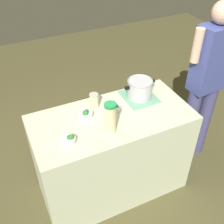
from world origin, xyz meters
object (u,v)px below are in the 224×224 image
(broccoli_bowl_front, at_px, (69,140))
(broccoli_bowl_center, at_px, (86,114))
(cooking_pot, at_px, (140,88))
(person_cook, at_px, (206,82))
(lemonade_pitcher, at_px, (110,118))
(broccoli_bowl_back, at_px, (114,107))
(mason_jar, at_px, (94,101))

(broccoli_bowl_front, relative_size, broccoli_bowl_center, 0.93)
(cooking_pot, xyz_separation_m, person_cook, (0.68, -0.11, -0.06))
(broccoli_bowl_front, distance_m, broccoli_bowl_center, 0.32)
(lemonade_pitcher, xyz_separation_m, broccoli_bowl_front, (-0.33, 0.02, -0.11))
(cooking_pot, bearing_deg, lemonade_pitcher, -144.44)
(broccoli_bowl_front, bearing_deg, person_cook, 7.17)
(broccoli_bowl_center, distance_m, broccoli_bowl_back, 0.26)
(lemonade_pitcher, xyz_separation_m, broccoli_bowl_back, (0.15, 0.24, -0.11))
(lemonade_pitcher, height_order, broccoli_bowl_center, lemonade_pitcher)
(broccoli_bowl_front, relative_size, broccoli_bowl_back, 0.99)
(lemonade_pitcher, distance_m, person_cook, 1.14)
(mason_jar, height_order, broccoli_bowl_front, mason_jar)
(broccoli_bowl_front, bearing_deg, mason_jar, 43.84)
(cooking_pot, relative_size, person_cook, 0.17)
(broccoli_bowl_center, relative_size, broccoli_bowl_back, 1.06)
(lemonade_pitcher, relative_size, mason_jar, 1.98)
(cooking_pot, distance_m, person_cook, 0.69)
(broccoli_bowl_center, height_order, broccoli_bowl_back, broccoli_bowl_center)
(broccoli_bowl_center, bearing_deg, broccoli_bowl_front, -134.15)
(cooking_pot, relative_size, broccoli_bowl_center, 2.47)
(mason_jar, bearing_deg, lemonade_pitcher, -91.02)
(mason_jar, distance_m, broccoli_bowl_front, 0.47)
(cooking_pot, distance_m, lemonade_pitcher, 0.54)
(broccoli_bowl_front, height_order, broccoli_bowl_back, broccoli_bowl_front)
(person_cook, bearing_deg, broccoli_bowl_back, 177.63)
(lemonade_pitcher, distance_m, broccoli_bowl_center, 0.29)
(mason_jar, distance_m, person_cook, 1.12)
(person_cook, bearing_deg, cooking_pot, 170.95)
(mason_jar, height_order, broccoli_bowl_back, mason_jar)
(cooking_pot, bearing_deg, broccoli_bowl_center, -173.33)
(mason_jar, xyz_separation_m, broccoli_bowl_front, (-0.34, -0.32, -0.04))
(broccoli_bowl_front, xyz_separation_m, broccoli_bowl_back, (0.48, 0.22, 0.00))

